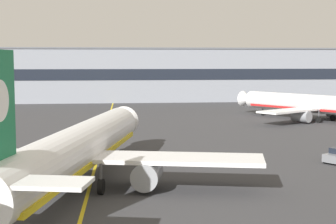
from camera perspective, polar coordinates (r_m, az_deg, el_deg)
name	(u,v)px	position (r m, az deg, el deg)	size (l,w,h in m)	color
taxiway_centreline	(99,155)	(62.72, -7.47, -4.58)	(0.30, 180.00, 0.01)	yellow
airliner_foreground	(76,150)	(46.36, -9.82, -4.01)	(32.26, 41.07, 11.65)	white
airliner_background	(319,105)	(99.78, 15.87, 0.75)	(25.88, 31.68, 10.23)	white
safety_cone_by_nose_gear	(101,151)	(63.90, -7.19, -4.16)	(0.44, 0.44, 0.55)	orange
terminal_building	(118,75)	(141.91, -5.37, 4.01)	(162.25, 12.40, 14.23)	gray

